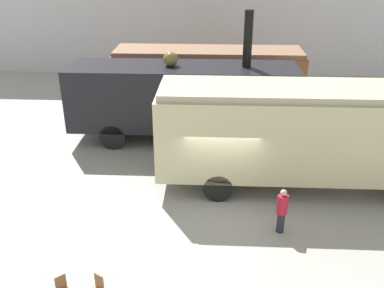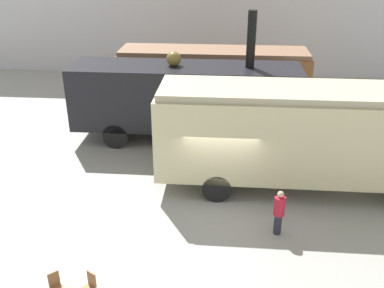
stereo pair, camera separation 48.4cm
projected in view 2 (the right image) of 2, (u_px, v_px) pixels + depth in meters
name	position (u px, v px, depth m)	size (l,w,h in m)	color
ground_plane	(219.00, 197.00, 15.31)	(80.00, 80.00, 0.00)	gray
backdrop_wall	(228.00, 7.00, 27.72)	(44.00, 0.15, 9.00)	silver
passenger_coach_wooden	(213.00, 75.00, 22.46)	(9.80, 2.55, 3.32)	brown
steam_locomotive	(186.00, 96.00, 18.95)	(9.99, 2.57, 5.81)	black
passenger_coach_vintage	(312.00, 132.00, 14.99)	(10.91, 2.65, 3.84)	beige
cafe_chair_0	(90.00, 285.00, 10.67)	(0.39, 0.40, 0.87)	black
cafe_chair_1	(56.00, 285.00, 10.67)	(0.40, 0.41, 0.87)	black
visitor_person	(279.00, 211.00, 13.07)	(0.34, 0.34, 1.52)	#262633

